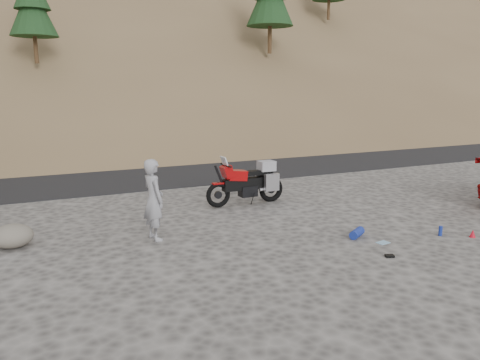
% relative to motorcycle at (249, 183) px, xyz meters
% --- Properties ---
extents(ground, '(140.00, 140.00, 0.00)m').
position_rel_motorcycle_xyz_m(ground, '(-0.67, -2.73, -0.59)').
color(ground, '#43403E').
rests_on(ground, ground).
extents(road, '(120.00, 7.00, 0.05)m').
position_rel_motorcycle_xyz_m(road, '(-0.67, 6.27, -0.59)').
color(road, black).
rests_on(road, ground).
extents(hillside, '(120.00, 73.00, 46.72)m').
position_rel_motorcycle_xyz_m(hillside, '(-0.72, 38.15, 10.48)').
color(hillside, brown).
rests_on(hillside, ground).
extents(motorcycle, '(2.34, 0.68, 1.39)m').
position_rel_motorcycle_xyz_m(motorcycle, '(0.00, 0.00, 0.00)').
color(motorcycle, black).
rests_on(motorcycle, ground).
extents(man, '(0.51, 0.69, 1.72)m').
position_rel_motorcycle_xyz_m(man, '(-3.18, -1.91, -0.59)').
color(man, '#95949A').
rests_on(man, ground).
extents(small_rock, '(1.00, 0.95, 0.48)m').
position_rel_motorcycle_xyz_m(small_rock, '(-5.90, -1.21, -0.36)').
color(small_rock, '#544F48').
rests_on(small_rock, ground).
extents(gear_blue_mat, '(0.50, 0.41, 0.19)m').
position_rel_motorcycle_xyz_m(gear_blue_mat, '(0.78, -3.64, -0.50)').
color(gear_blue_mat, navy).
rests_on(gear_blue_mat, ground).
extents(gear_bottle, '(0.09, 0.09, 0.21)m').
position_rel_motorcycle_xyz_m(gear_bottle, '(2.50, -4.33, -0.49)').
color(gear_bottle, navy).
rests_on(gear_bottle, ground).
extents(gear_funnel, '(0.15, 0.15, 0.17)m').
position_rel_motorcycle_xyz_m(gear_funnel, '(3.03, -4.71, -0.51)').
color(gear_funnel, red).
rests_on(gear_funnel, ground).
extents(gear_glove_a, '(0.19, 0.16, 0.05)m').
position_rel_motorcycle_xyz_m(gear_glove_a, '(0.57, -4.87, -0.57)').
color(gear_glove_a, black).
rests_on(gear_glove_a, ground).
extents(gear_blue_cloth, '(0.28, 0.23, 0.01)m').
position_rel_motorcycle_xyz_m(gear_blue_cloth, '(1.03, -4.17, -0.59)').
color(gear_blue_cloth, '#82ADC9').
rests_on(gear_blue_cloth, ground).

